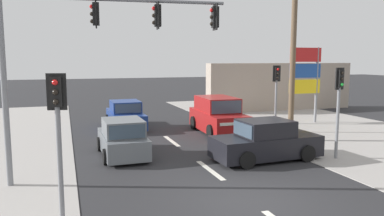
# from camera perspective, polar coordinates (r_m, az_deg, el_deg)

# --- Properties ---
(ground_plane) EXTENTS (140.00, 140.00, 0.00)m
(ground_plane) POSITION_cam_1_polar(r_m,az_deg,el_deg) (10.78, 8.83, -13.71)
(ground_plane) COLOR #28282B
(lane_dash_mid) EXTENTS (0.20, 2.40, 0.01)m
(lane_dash_mid) POSITION_cam_1_polar(r_m,az_deg,el_deg) (13.36, 2.77, -9.42)
(lane_dash_mid) COLOR silver
(lane_dash_mid) RESTS_ON ground
(lane_dash_far) EXTENTS (0.20, 2.40, 0.01)m
(lane_dash_far) POSITION_cam_1_polar(r_m,az_deg,el_deg) (17.95, -3.14, -5.04)
(lane_dash_far) COLOR silver
(lane_dash_far) RESTS_ON ground
(utility_pole_midground_right) EXTENTS (1.80, 0.26, 9.46)m
(utility_pole_midground_right) POSITION_cam_1_polar(r_m,az_deg,el_deg) (18.21, 15.23, 10.62)
(utility_pole_midground_right) COLOR brown
(utility_pole_midground_right) RESTS_ON ground
(traffic_signal_mast) EXTENTS (6.86, 0.98, 6.00)m
(traffic_signal_mast) POSITION_cam_1_polar(r_m,az_deg,el_deg) (12.11, -15.91, 9.43)
(traffic_signal_mast) COLOR slate
(traffic_signal_mast) RESTS_ON ground
(pedestal_signal_right_kerb) EXTENTS (0.44, 0.30, 3.56)m
(pedestal_signal_right_kerb) POSITION_cam_1_polar(r_m,az_deg,el_deg) (15.46, 21.47, 1.50)
(pedestal_signal_right_kerb) COLOR slate
(pedestal_signal_right_kerb) RESTS_ON ground
(pedestal_signal_left_kerb) EXTENTS (0.44, 0.31, 3.56)m
(pedestal_signal_left_kerb) POSITION_cam_1_polar(r_m,az_deg,el_deg) (9.10, -19.75, -2.20)
(pedestal_signal_left_kerb) COLOR slate
(pedestal_signal_left_kerb) RESTS_ON ground
(pedestal_signal_far_median) EXTENTS (0.44, 0.29, 3.56)m
(pedestal_signal_far_median) POSITION_cam_1_polar(r_m,az_deg,el_deg) (20.19, 12.72, 3.10)
(pedestal_signal_far_median) COLOR slate
(pedestal_signal_far_median) RESTS_ON ground
(shopping_plaza_sign) EXTENTS (2.10, 0.16, 4.60)m
(shopping_plaza_sign) POSITION_cam_1_polar(r_m,az_deg,el_deg) (23.57, 16.85, 4.93)
(shopping_plaza_sign) COLOR slate
(shopping_plaza_sign) RESTS_ON ground
(shopfront_wall_far) EXTENTS (12.00, 1.00, 3.60)m
(shopfront_wall_far) POSITION_cam_1_polar(r_m,az_deg,el_deg) (29.51, 13.43, 3.18)
(shopfront_wall_far) COLOR #A39384
(shopfront_wall_far) RESTS_ON ground
(hatchback_receding_far) EXTENTS (1.81, 3.65, 1.53)m
(hatchback_receding_far) POSITION_cam_1_polar(r_m,az_deg,el_deg) (15.31, -10.53, -4.66)
(hatchback_receding_far) COLOR slate
(hatchback_receding_far) RESTS_ON ground
(sedan_oncoming_mid) EXTENTS (4.30, 2.02, 1.56)m
(sedan_oncoming_mid) POSITION_cam_1_polar(r_m,az_deg,el_deg) (14.81, 11.17, -5.08)
(sedan_oncoming_mid) COLOR black
(sedan_oncoming_mid) RESTS_ON ground
(suv_oncoming_near) EXTENTS (2.18, 4.59, 1.90)m
(suv_oncoming_near) POSITION_cam_1_polar(r_m,az_deg,el_deg) (19.89, 3.95, -1.25)
(suv_oncoming_near) COLOR maroon
(suv_oncoming_near) RESTS_ON ground
(sedan_crossing_left) EXTENTS (1.90, 4.25, 1.56)m
(sedan_crossing_left) POSITION_cam_1_polar(r_m,az_deg,el_deg) (21.51, -10.09, -1.18)
(sedan_crossing_left) COLOR navy
(sedan_crossing_left) RESTS_ON ground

